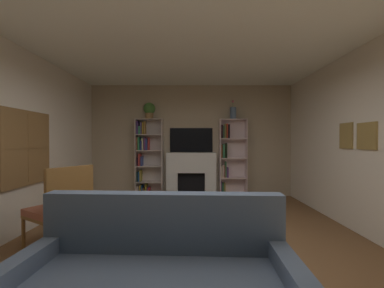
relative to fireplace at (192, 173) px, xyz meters
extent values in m
plane|color=brown|center=(0.00, -3.17, -0.58)|extent=(7.89, 7.89, 0.00)
cube|color=tan|center=(0.00, 0.15, 0.81)|extent=(5.13, 0.06, 2.78)
cube|color=olive|center=(2.49, -2.62, 0.87)|extent=(0.03, 0.39, 0.38)
cube|color=#3C585B|center=(2.48, -2.62, 0.87)|extent=(0.01, 0.33, 0.32)
cube|color=olive|center=(2.49, -2.15, 0.89)|extent=(0.03, 0.31, 0.41)
cube|color=#9D9D5F|center=(2.48, -2.15, 0.89)|extent=(0.01, 0.25, 0.35)
cube|color=olive|center=(-2.48, -2.36, 0.70)|extent=(0.04, 1.10, 1.13)
cube|color=silver|center=(-2.47, -2.36, 0.70)|extent=(0.01, 1.00, 1.03)
cube|color=olive|center=(-2.46, -2.36, 0.70)|extent=(0.01, 0.02, 1.03)
cube|color=olive|center=(-2.46, -2.36, 0.70)|extent=(0.01, 1.00, 0.02)
cube|color=white|center=(0.00, -3.17, 2.23)|extent=(5.13, 6.69, 0.06)
cube|color=white|center=(-0.47, 0.00, -0.28)|extent=(0.27, 0.23, 0.60)
cube|color=white|center=(0.47, 0.00, -0.28)|extent=(0.27, 0.23, 0.60)
cube|color=white|center=(0.00, 0.00, 0.27)|extent=(1.22, 0.23, 0.49)
cube|color=black|center=(0.00, 0.08, -0.28)|extent=(0.67, 0.08, 0.60)
cube|color=#565048|center=(0.00, -0.26, -0.57)|extent=(1.32, 0.30, 0.03)
cube|color=black|center=(0.00, 0.09, 0.82)|extent=(1.06, 0.06, 0.60)
cube|color=beige|center=(-1.35, -0.04, 0.38)|extent=(0.02, 0.32, 1.92)
cube|color=beige|center=(-0.71, -0.04, 0.38)|extent=(0.02, 0.32, 1.92)
cube|color=beige|center=(-1.03, 0.11, 0.38)|extent=(0.66, 0.02, 1.92)
cube|color=beige|center=(-1.03, -0.04, -0.57)|extent=(0.62, 0.32, 0.02)
cube|color=beige|center=(-1.31, -0.03, -0.43)|extent=(0.04, 0.26, 0.26)
cube|color=#A78229|center=(-1.25, -0.01, -0.42)|extent=(0.03, 0.23, 0.29)
cube|color=#19488E|center=(-1.21, 0.00, -0.43)|extent=(0.03, 0.20, 0.28)
cube|color=brown|center=(-1.17, 0.01, -0.46)|extent=(0.04, 0.18, 0.21)
cube|color=olive|center=(-1.11, 0.00, -0.40)|extent=(0.04, 0.20, 0.33)
cube|color=#4E366E|center=(-1.07, -0.02, -0.45)|extent=(0.02, 0.24, 0.23)
cube|color=#B22326|center=(-1.03, -0.03, -0.46)|extent=(0.03, 0.27, 0.22)
cube|color=beige|center=(-1.03, -0.04, -0.20)|extent=(0.62, 0.32, 0.02)
cube|color=black|center=(-1.31, -0.01, -0.07)|extent=(0.03, 0.22, 0.24)
cube|color=#164398|center=(-1.28, -0.01, -0.07)|extent=(0.03, 0.21, 0.24)
cube|color=olive|center=(-1.24, -0.01, -0.05)|extent=(0.03, 0.23, 0.28)
cube|color=beige|center=(-1.03, -0.04, 0.18)|extent=(0.62, 0.32, 0.02)
cube|color=black|center=(-1.31, -0.01, 0.29)|extent=(0.03, 0.21, 0.20)
cube|color=#AD302D|center=(-1.27, -0.02, 0.34)|extent=(0.03, 0.25, 0.29)
cube|color=navy|center=(-1.22, 0.00, 0.31)|extent=(0.04, 0.19, 0.23)
cube|color=beige|center=(-1.03, -0.04, 0.57)|extent=(0.62, 0.32, 0.02)
cube|color=brown|center=(-1.32, -0.03, 0.73)|extent=(0.02, 0.27, 0.31)
cube|color=#2D7E49|center=(-1.28, -0.02, 0.73)|extent=(0.04, 0.23, 0.31)
cube|color=navy|center=(-1.23, 0.01, 0.69)|extent=(0.04, 0.18, 0.23)
cube|color=beige|center=(-1.18, -0.01, 0.72)|extent=(0.03, 0.22, 0.29)
cube|color=#5D3066|center=(-1.13, -0.01, 0.74)|extent=(0.03, 0.23, 0.32)
cube|color=#324290|center=(-1.09, 0.00, 0.72)|extent=(0.04, 0.21, 0.28)
cube|color=#B43633|center=(-1.05, 0.01, 0.73)|extent=(0.03, 0.18, 0.31)
cube|color=beige|center=(-1.03, -0.04, 0.95)|extent=(0.62, 0.32, 0.02)
cube|color=#4D316C|center=(-1.31, -0.02, 1.12)|extent=(0.04, 0.24, 0.32)
cube|color=#2A8050|center=(-1.26, -0.02, 1.06)|extent=(0.04, 0.24, 0.20)
cube|color=#4E4171|center=(-1.22, -0.02, 1.11)|extent=(0.03, 0.25, 0.30)
cube|color=olive|center=(-1.18, -0.01, 1.11)|extent=(0.03, 0.22, 0.30)
cube|color=#A1743A|center=(-1.14, -0.01, 1.12)|extent=(0.02, 0.22, 0.33)
cube|color=beige|center=(-1.03, -0.04, 1.33)|extent=(0.62, 0.32, 0.02)
cube|color=silver|center=(0.71, -0.02, 0.38)|extent=(0.02, 0.28, 1.92)
cube|color=silver|center=(1.35, -0.02, 0.38)|extent=(0.02, 0.28, 1.92)
cube|color=silver|center=(1.03, 0.11, 0.38)|extent=(0.66, 0.02, 1.92)
cube|color=silver|center=(1.03, -0.02, -0.57)|extent=(0.62, 0.28, 0.02)
cube|color=#59386C|center=(0.74, 0.01, -0.38)|extent=(0.02, 0.18, 0.37)
cube|color=#2C6442|center=(0.77, 0.00, -0.40)|extent=(0.03, 0.20, 0.33)
cube|color=olive|center=(0.82, 0.01, -0.40)|extent=(0.03, 0.17, 0.33)
cube|color=silver|center=(1.03, -0.02, -0.10)|extent=(0.62, 0.28, 0.02)
cube|color=beige|center=(0.74, 0.01, 0.05)|extent=(0.03, 0.19, 0.29)
cube|color=beige|center=(0.78, -0.02, 0.06)|extent=(0.03, 0.23, 0.31)
cube|color=brown|center=(0.82, 0.00, 0.05)|extent=(0.02, 0.20, 0.28)
cube|color=#3B744A|center=(0.85, 0.01, 0.10)|extent=(0.02, 0.19, 0.39)
cube|color=#5C3376|center=(0.89, 0.01, 0.03)|extent=(0.04, 0.19, 0.25)
cube|color=silver|center=(1.03, -0.02, 0.38)|extent=(0.62, 0.28, 0.02)
cube|color=brown|center=(0.74, 0.02, 0.55)|extent=(0.04, 0.17, 0.33)
cube|color=#31754C|center=(0.80, 0.00, 0.55)|extent=(0.04, 0.20, 0.33)
cube|color=black|center=(0.86, 0.00, 0.57)|extent=(0.04, 0.20, 0.37)
cube|color=silver|center=(1.03, -0.02, 0.86)|extent=(0.62, 0.28, 0.02)
cube|color=black|center=(0.75, 0.00, 1.03)|extent=(0.04, 0.21, 0.33)
cube|color=#3A6447|center=(0.80, 0.02, 1.02)|extent=(0.03, 0.16, 0.31)
cube|color=olive|center=(0.83, 0.00, 1.04)|extent=(0.02, 0.20, 0.36)
cube|color=#A82F1E|center=(0.88, 0.01, 1.05)|extent=(0.03, 0.19, 0.36)
cube|color=black|center=(0.93, 0.02, 1.04)|extent=(0.04, 0.16, 0.34)
cube|color=silver|center=(1.03, -0.02, 1.33)|extent=(0.62, 0.28, 0.02)
cylinder|color=#9D7144|center=(-1.03, -0.03, 1.41)|extent=(0.19, 0.19, 0.15)
sphere|color=#417230|center=(-1.03, -0.03, 1.60)|extent=(0.29, 0.29, 0.29)
cylinder|color=slate|center=(1.03, -0.03, 1.48)|extent=(0.15, 0.15, 0.29)
cylinder|color=#4C7F3F|center=(1.02, 0.00, 1.70)|extent=(0.01, 0.01, 0.16)
sphere|color=#E0678C|center=(1.02, 0.00, 1.78)|extent=(0.05, 0.05, 0.05)
cylinder|color=#4C7F3F|center=(1.02, -0.05, 1.69)|extent=(0.01, 0.01, 0.14)
sphere|color=#E0678C|center=(1.02, -0.05, 1.76)|extent=(0.05, 0.05, 0.05)
cube|color=#4C5A70|center=(-0.23, -4.01, 0.11)|extent=(2.03, 0.25, 0.50)
cylinder|color=brown|center=(-1.65, -3.27, -0.36)|extent=(0.04, 0.04, 0.44)
cylinder|color=brown|center=(-1.35, -2.77, -0.36)|extent=(0.04, 0.04, 0.44)
cylinder|color=brown|center=(-2.14, -2.97, -0.36)|extent=(0.04, 0.04, 0.44)
cylinder|color=brown|center=(-1.83, -2.48, -0.36)|extent=(0.04, 0.04, 0.44)
cube|color=#9B523C|center=(-1.74, -2.87, -0.10)|extent=(0.84, 0.85, 0.08)
cube|color=brown|center=(-1.74, -2.87, -0.16)|extent=(0.84, 0.85, 0.04)
cube|color=brown|center=(-1.51, -3.02, 0.17)|extent=(0.38, 0.56, 0.62)
camera|label=1|loc=(0.02, -6.14, 0.81)|focal=23.31mm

